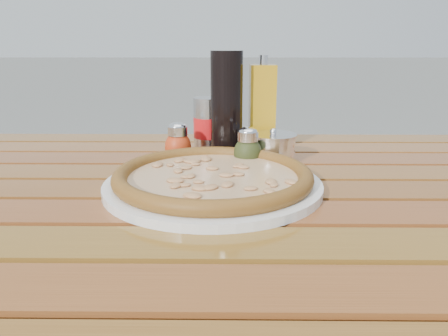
{
  "coord_description": "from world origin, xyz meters",
  "views": [
    {
      "loc": [
        0.01,
        -0.69,
        0.99
      ],
      "look_at": [
        0.0,
        0.02,
        0.78
      ],
      "focal_mm": 35.0,
      "sensor_mm": 36.0,
      "label": 1
    }
  ],
  "objects_px": {
    "dark_bottle": "(227,106)",
    "soda_can": "(209,125)",
    "pepper_shaker": "(178,143)",
    "plate": "(213,185)",
    "table": "(224,230)",
    "pizza": "(213,176)",
    "oregano_shaker": "(248,149)",
    "olive_oil_cruet": "(262,108)",
    "parmesan_tin": "(273,148)"
  },
  "relations": [
    {
      "from": "dark_bottle",
      "to": "soda_can",
      "type": "bearing_deg",
      "value": 127.22
    },
    {
      "from": "soda_can",
      "to": "pepper_shaker",
      "type": "bearing_deg",
      "value": -125.22
    },
    {
      "from": "pepper_shaker",
      "to": "dark_bottle",
      "type": "xyz_separation_m",
      "value": [
        0.1,
        0.03,
        0.07
      ]
    },
    {
      "from": "pepper_shaker",
      "to": "dark_bottle",
      "type": "bearing_deg",
      "value": 17.36
    },
    {
      "from": "dark_bottle",
      "to": "soda_can",
      "type": "xyz_separation_m",
      "value": [
        -0.04,
        0.05,
        -0.05
      ]
    },
    {
      "from": "plate",
      "to": "table",
      "type": "bearing_deg",
      "value": 10.65
    },
    {
      "from": "plate",
      "to": "pizza",
      "type": "relative_size",
      "value": 0.86
    },
    {
      "from": "table",
      "to": "oregano_shaker",
      "type": "height_order",
      "value": "oregano_shaker"
    },
    {
      "from": "dark_bottle",
      "to": "soda_can",
      "type": "distance_m",
      "value": 0.08
    },
    {
      "from": "table",
      "to": "pizza",
      "type": "bearing_deg",
      "value": -169.35
    },
    {
      "from": "plate",
      "to": "olive_oil_cruet",
      "type": "height_order",
      "value": "olive_oil_cruet"
    },
    {
      "from": "olive_oil_cruet",
      "to": "parmesan_tin",
      "type": "relative_size",
      "value": 1.67
    },
    {
      "from": "pizza",
      "to": "olive_oil_cruet",
      "type": "height_order",
      "value": "olive_oil_cruet"
    },
    {
      "from": "oregano_shaker",
      "to": "dark_bottle",
      "type": "bearing_deg",
      "value": 116.97
    },
    {
      "from": "pizza",
      "to": "table",
      "type": "bearing_deg",
      "value": 10.65
    },
    {
      "from": "table",
      "to": "parmesan_tin",
      "type": "xyz_separation_m",
      "value": [
        0.1,
        0.17,
        0.11
      ]
    },
    {
      "from": "table",
      "to": "plate",
      "type": "height_order",
      "value": "plate"
    },
    {
      "from": "table",
      "to": "plate",
      "type": "bearing_deg",
      "value": -169.35
    },
    {
      "from": "table",
      "to": "plate",
      "type": "xyz_separation_m",
      "value": [
        -0.02,
        -0.0,
        0.08
      ]
    },
    {
      "from": "oregano_shaker",
      "to": "dark_bottle",
      "type": "distance_m",
      "value": 0.12
    },
    {
      "from": "plate",
      "to": "soda_can",
      "type": "height_order",
      "value": "soda_can"
    },
    {
      "from": "dark_bottle",
      "to": "pepper_shaker",
      "type": "bearing_deg",
      "value": -162.64
    },
    {
      "from": "dark_bottle",
      "to": "oregano_shaker",
      "type": "bearing_deg",
      "value": -63.03
    },
    {
      "from": "pepper_shaker",
      "to": "dark_bottle",
      "type": "relative_size",
      "value": 0.37
    },
    {
      "from": "pepper_shaker",
      "to": "parmesan_tin",
      "type": "bearing_deg",
      "value": -3.04
    },
    {
      "from": "olive_oil_cruet",
      "to": "parmesan_tin",
      "type": "bearing_deg",
      "value": -80.35
    },
    {
      "from": "soda_can",
      "to": "parmesan_tin",
      "type": "height_order",
      "value": "soda_can"
    },
    {
      "from": "plate",
      "to": "dark_bottle",
      "type": "xyz_separation_m",
      "value": [
        0.02,
        0.21,
        0.1
      ]
    },
    {
      "from": "table",
      "to": "soda_can",
      "type": "distance_m",
      "value": 0.3
    },
    {
      "from": "oregano_shaker",
      "to": "soda_can",
      "type": "relative_size",
      "value": 0.68
    },
    {
      "from": "oregano_shaker",
      "to": "parmesan_tin",
      "type": "bearing_deg",
      "value": 37.49
    },
    {
      "from": "plate",
      "to": "olive_oil_cruet",
      "type": "xyz_separation_m",
      "value": [
        0.1,
        0.26,
        0.09
      ]
    },
    {
      "from": "pizza",
      "to": "pepper_shaker",
      "type": "distance_m",
      "value": 0.2
    },
    {
      "from": "pepper_shaker",
      "to": "table",
      "type": "bearing_deg",
      "value": -61.48
    },
    {
      "from": "soda_can",
      "to": "oregano_shaker",
      "type": "bearing_deg",
      "value": -58.72
    },
    {
      "from": "dark_bottle",
      "to": "olive_oil_cruet",
      "type": "relative_size",
      "value": 1.05
    },
    {
      "from": "pizza",
      "to": "olive_oil_cruet",
      "type": "xyz_separation_m",
      "value": [
        0.1,
        0.26,
        0.07
      ]
    },
    {
      "from": "soda_can",
      "to": "olive_oil_cruet",
      "type": "relative_size",
      "value": 0.57
    },
    {
      "from": "pizza",
      "to": "olive_oil_cruet",
      "type": "bearing_deg",
      "value": 69.6
    },
    {
      "from": "table",
      "to": "dark_bottle",
      "type": "xyz_separation_m",
      "value": [
        0.0,
        0.21,
        0.19
      ]
    },
    {
      "from": "table",
      "to": "olive_oil_cruet",
      "type": "relative_size",
      "value": 6.67
    },
    {
      "from": "oregano_shaker",
      "to": "olive_oil_cruet",
      "type": "xyz_separation_m",
      "value": [
        0.04,
        0.13,
        0.06
      ]
    },
    {
      "from": "plate",
      "to": "pepper_shaker",
      "type": "relative_size",
      "value": 4.39
    },
    {
      "from": "table",
      "to": "pizza",
      "type": "distance_m",
      "value": 0.1
    },
    {
      "from": "table",
      "to": "pizza",
      "type": "xyz_separation_m",
      "value": [
        -0.02,
        -0.0,
        0.1
      ]
    },
    {
      "from": "table",
      "to": "pizza",
      "type": "height_order",
      "value": "pizza"
    },
    {
      "from": "table",
      "to": "dark_bottle",
      "type": "bearing_deg",
      "value": 89.1
    },
    {
      "from": "pepper_shaker",
      "to": "oregano_shaker",
      "type": "distance_m",
      "value": 0.15
    },
    {
      "from": "dark_bottle",
      "to": "olive_oil_cruet",
      "type": "distance_m",
      "value": 0.1
    },
    {
      "from": "pizza",
      "to": "soda_can",
      "type": "bearing_deg",
      "value": 94.07
    }
  ]
}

